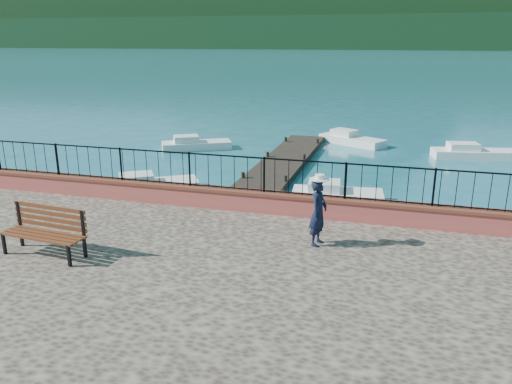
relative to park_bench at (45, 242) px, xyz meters
The scene contains 14 objects.
ground 4.50m from the park_bench, ahead, with size 2000.00×2000.00×0.00m, color #19596B.
parapet 5.91m from the park_bench, 44.56° to the left, with size 28.00×0.46×0.58m, color #AA503D.
railing 5.96m from the park_bench, 44.56° to the left, with size 27.00×0.05×0.95m, color black.
dock 12.72m from the park_bench, 79.92° to the left, with size 2.00×16.00×0.30m, color #2D231C.
far_forest 300.57m from the park_bench, 89.20° to the left, with size 900.00×60.00×18.00m, color black.
foothills 361.05m from the park_bench, 89.33° to the left, with size 900.00×120.00×44.00m, color black.
park_bench is the anchor object (origin of this frame).
person 6.17m from the park_bench, 21.66° to the left, with size 0.57×0.38×1.58m, color black.
hat 6.29m from the park_bench, 21.66° to the left, with size 0.44×0.44×0.12m, color white.
boat_0 8.76m from the park_bench, 102.49° to the left, with size 3.66×1.30×0.80m, color silver.
boat_1 10.75m from the park_bench, 59.90° to the left, with size 3.31×1.30×0.80m, color silver.
boat_2 21.50m from the park_bench, 58.57° to the left, with size 4.14×1.30×0.80m, color silver.
boat_3 16.77m from the park_bench, 101.13° to the left, with size 3.72×1.30×0.80m, color silver.
boat_4 20.78m from the park_bench, 76.49° to the left, with size 3.88×1.30×0.80m, color silver.
Camera 1 is at (3.11, -8.99, 5.83)m, focal length 35.00 mm.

